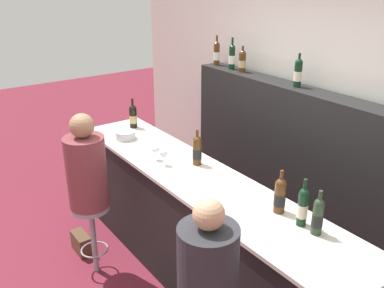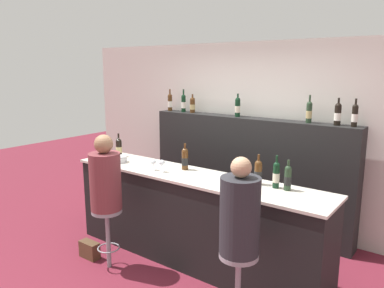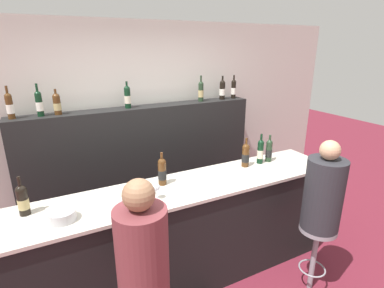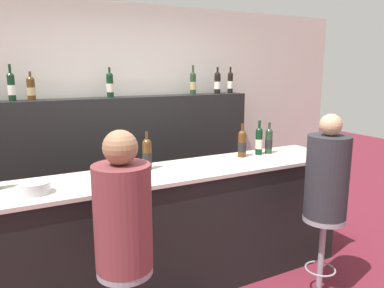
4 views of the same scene
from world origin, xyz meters
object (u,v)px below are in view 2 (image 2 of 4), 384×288
wine_bottle_backbar_1 (184,103)px  wine_bottle_backbar_6 (355,115)px  wine_bottle_backbar_4 (309,112)px  wine_glass_1 (162,163)px  wine_bottle_counter_1 (185,159)px  handbag (90,250)px  wine_bottle_counter_3 (276,175)px  wine_bottle_counter_4 (288,178)px  guest_seated_left (105,178)px  metal_bowl (119,159)px  wine_glass_0 (153,162)px  bar_stool_right (238,270)px  wine_bottle_backbar_3 (238,107)px  guest_seated_right (240,213)px  wine_bottle_backbar_2 (192,105)px  wine_bottle_backbar_5 (338,114)px  wine_bottle_counter_2 (258,172)px  bar_stool_left (107,223)px  wine_bottle_backbar_0 (170,102)px  wine_bottle_counter_0 (119,147)px

wine_bottle_backbar_1 → wine_bottle_backbar_6: bearing=-0.0°
wine_bottle_backbar_4 → wine_bottle_backbar_1: bearing=180.0°
wine_glass_1 → wine_bottle_counter_1: bearing=57.5°
handbag → wine_bottle_counter_3: bearing=22.4°
wine_bottle_counter_4 → handbag: bearing=-158.8°
guest_seated_left → metal_bowl: bearing=125.4°
wine_bottle_counter_3 → wine_glass_0: (-1.44, -0.24, -0.05)m
wine_bottle_backbar_4 → bar_stool_right: bearing=-85.4°
wine_glass_0 → metal_bowl: size_ratio=0.67×
wine_bottle_backbar_3 → guest_seated_right: bearing=-59.3°
wine_bottle_backbar_2 → wine_bottle_counter_4: bearing=-29.6°
wine_bottle_backbar_5 → bar_stool_right: wine_bottle_backbar_5 is taller
wine_bottle_counter_2 → bar_stool_left: 1.77m
metal_bowl → guest_seated_right: (2.10, -0.59, -0.03)m
wine_bottle_backbar_6 → guest_seated_left: (-2.05, -1.97, -0.65)m
wine_bottle_backbar_0 → bar_stool_left: bearing=-70.0°
metal_bowl → wine_bottle_backbar_6: bearing=29.1°
bar_stool_right → wine_bottle_backbar_5: bearing=84.7°
wine_bottle_backbar_0 → bar_stool_right: 3.32m
wine_bottle_backbar_5 → bar_stool_left: wine_bottle_backbar_5 is taller
wine_bottle_counter_2 → handbag: (-1.78, -0.81, -1.08)m
guest_seated_left → bar_stool_right: size_ratio=1.20×
wine_bottle_counter_0 → wine_bottle_counter_3: bearing=-0.0°
wine_bottle_counter_2 → metal_bowl: size_ratio=1.61×
wine_glass_0 → wine_glass_1: (0.13, -0.00, 0.01)m
wine_bottle_backbar_4 → wine_bottle_backbar_6: size_ratio=1.05×
wine_bottle_counter_1 → wine_glass_1: 0.29m
wine_bottle_counter_0 → wine_bottle_backbar_3: bearing=44.4°
bar_stool_left → guest_seated_right: guest_seated_right is taller
wine_bottle_backbar_4 → guest_seated_right: 2.08m
wine_bottle_backbar_2 → wine_bottle_backbar_4: (1.79, 0.00, 0.02)m
bar_stool_left → wine_bottle_counter_2: bearing=29.6°
wine_bottle_counter_0 → wine_glass_1: wine_bottle_counter_0 is taller
wine_bottle_backbar_1 → wine_bottle_backbar_3: (0.96, -0.00, -0.00)m
wine_bottle_backbar_4 → metal_bowl: 2.46m
wine_bottle_counter_2 → wine_glass_1: bearing=-167.8°
wine_bottle_counter_1 → guest_seated_right: size_ratio=0.38×
bar_stool_left → wine_bottle_backbar_2: bearing=97.9°
wine_bottle_counter_2 → wine_bottle_counter_3: bearing=0.0°
wine_bottle_counter_2 → wine_bottle_counter_0: bearing=180.0°
wine_bottle_backbar_0 → wine_glass_1: wine_bottle_backbar_0 is taller
metal_bowl → guest_seated_left: size_ratio=0.24×
wine_bottle_counter_4 → guest_seated_left: 1.94m
wine_bottle_counter_3 → wine_bottle_backbar_3: (-1.12, 1.15, 0.52)m
wine_bottle_backbar_0 → handbag: size_ratio=1.31×
wine_glass_0 → guest_seated_left: (-0.19, -0.57, -0.09)m
guest_seated_left → wine_bottle_backbar_5: bearing=46.5°
wine_bottle_counter_0 → wine_bottle_backbar_1: 1.29m
wine_glass_1 → guest_seated_left: guest_seated_left is taller
wine_bottle_counter_1 → wine_bottle_counter_2: bearing=0.0°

